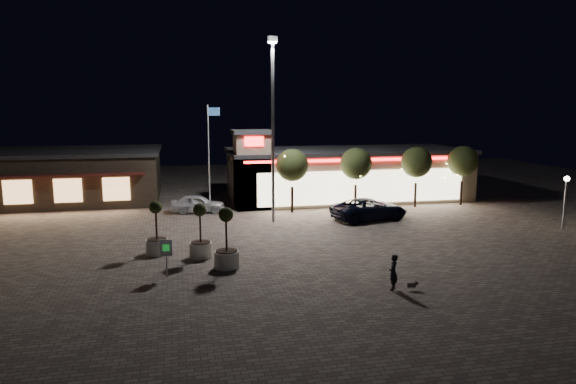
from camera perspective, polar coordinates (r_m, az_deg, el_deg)
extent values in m
plane|color=slate|center=(27.45, -2.67, -7.14)|extent=(90.00, 90.00, 0.00)
cube|color=tan|center=(44.72, 6.57, 1.86)|extent=(20.00, 8.00, 4.00)
cube|color=#262628|center=(44.49, 6.63, 4.60)|extent=(20.40, 8.40, 0.30)
cube|color=#FEECBE|center=(41.00, 8.38, 0.57)|extent=(17.00, 0.12, 2.60)
cube|color=#FF1416|center=(40.70, 8.47, 3.56)|extent=(19.00, 0.10, 0.18)
cube|color=tan|center=(39.96, -4.04, 2.30)|extent=(2.60, 2.60, 5.80)
cube|color=#262628|center=(39.71, -4.09, 6.68)|extent=(3.00, 3.00, 0.30)
cube|color=#FF1416|center=(38.41, -3.79, 5.62)|extent=(1.40, 0.10, 0.70)
cube|color=#382D23|center=(47.33, -23.93, 1.52)|extent=(16.00, 10.00, 4.00)
cube|color=#262628|center=(47.11, -24.10, 4.11)|extent=(16.40, 10.40, 0.30)
cube|color=#591E19|center=(42.00, -25.45, 1.62)|extent=(14.40, 0.80, 0.15)
cube|color=#FFBA72|center=(43.00, -27.83, -0.01)|extent=(2.00, 0.12, 1.80)
cube|color=#FFBA72|center=(42.18, -23.25, 0.15)|extent=(2.00, 0.12, 1.80)
cube|color=#FFBA72|center=(41.64, -18.53, 0.32)|extent=(2.00, 0.12, 1.80)
cylinder|color=gray|center=(34.59, -1.68, 6.39)|extent=(0.20, 0.20, 12.00)
cube|color=gray|center=(34.83, -1.73, 16.63)|extent=(0.60, 0.40, 0.35)
cube|color=white|center=(34.80, -1.73, 16.30)|extent=(0.45, 0.30, 0.08)
cylinder|color=white|center=(39.22, -8.78, 3.70)|extent=(0.10, 0.10, 8.00)
cube|color=#26518D|center=(39.06, -8.25, 8.84)|extent=(0.90, 0.04, 0.60)
cylinder|color=gray|center=(37.58, 28.38, -1.26)|extent=(0.12, 0.12, 3.20)
sphere|color=#FFE5B2|center=(37.33, 28.58, 1.30)|extent=(0.36, 0.36, 0.36)
cylinder|color=#332319|center=(38.50, 0.46, -0.86)|extent=(0.20, 0.20, 1.92)
sphere|color=#2D3819|center=(38.12, 0.47, 3.01)|extent=(2.42, 2.42, 2.42)
cylinder|color=#332319|center=(39.88, 7.49, -0.58)|extent=(0.20, 0.20, 1.92)
sphere|color=#2D3819|center=(39.52, 7.57, 3.15)|extent=(2.42, 2.42, 2.42)
cylinder|color=#332319|center=(41.82, 13.95, -0.32)|extent=(0.20, 0.20, 1.92)
sphere|color=#2D3819|center=(41.47, 14.10, 3.24)|extent=(2.42, 2.42, 2.42)
cylinder|color=#332319|center=(43.72, 18.67, -0.12)|extent=(0.20, 0.20, 1.92)
sphere|color=#2D3819|center=(43.39, 18.85, 3.28)|extent=(2.42, 2.42, 2.42)
imported|color=black|center=(36.46, 9.04, -1.88)|extent=(5.88, 3.59, 1.52)
imported|color=silver|center=(39.03, -9.99, -1.29)|extent=(4.10, 1.98, 1.35)
imported|color=black|center=(22.82, 11.61, -8.73)|extent=(0.61, 0.68, 1.56)
cube|color=#59514C|center=(23.12, 13.53, -10.00)|extent=(0.38, 0.19, 0.19)
sphere|color=#59514C|center=(23.16, 14.05, -9.79)|extent=(0.17, 0.17, 0.17)
cylinder|color=silver|center=(28.63, -14.33, -5.91)|extent=(1.19, 1.19, 0.79)
cylinder|color=black|center=(28.53, -14.36, -5.11)|extent=(1.03, 1.03, 0.06)
cylinder|color=#332319|center=(28.32, -14.43, -3.30)|extent=(0.10, 0.10, 1.78)
sphere|color=#2D3819|center=(28.15, -14.50, -1.64)|extent=(0.69, 0.69, 0.69)
cylinder|color=silver|center=(25.62, -6.82, -7.46)|extent=(1.23, 1.23, 0.82)
cylinder|color=black|center=(25.50, -6.84, -6.53)|extent=(1.07, 1.07, 0.06)
cylinder|color=#332319|center=(25.25, -6.88, -4.45)|extent=(0.10, 0.10, 1.85)
sphere|color=#2D3819|center=(25.06, -6.92, -2.51)|extent=(0.72, 0.72, 0.72)
cylinder|color=silver|center=(27.52, -9.66, -6.38)|extent=(1.18, 1.18, 0.79)
cylinder|color=black|center=(27.41, -9.69, -5.55)|extent=(1.02, 1.02, 0.06)
cylinder|color=#332319|center=(27.20, -9.74, -3.69)|extent=(0.10, 0.10, 1.77)
sphere|color=#2D3819|center=(27.02, -9.79, -1.96)|extent=(0.69, 0.69, 0.69)
cylinder|color=gray|center=(24.74, -13.33, -7.95)|extent=(0.07, 0.07, 1.08)
cube|color=white|center=(24.50, -13.41, -6.03)|extent=(0.58, 0.18, 0.77)
cube|color=#178F2A|center=(24.47, -13.41, -6.06)|extent=(0.31, 0.09, 0.32)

